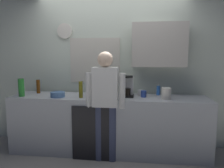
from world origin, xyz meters
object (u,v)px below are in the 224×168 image
(bottle_clear_soda, at_px, (21,88))
(potted_plant, at_px, (109,90))
(mixing_bowl, at_px, (58,95))
(coffee_maker, at_px, (127,87))
(storage_canister, at_px, (166,93))
(cup_white_mug, at_px, (140,93))
(bottle_olive_oil, at_px, (81,89))
(cup_blue_mug, at_px, (144,94))
(dish_soap, at_px, (158,90))
(bottle_amber_beer, at_px, (38,86))
(person_at_sink, at_px, (105,97))

(bottle_clear_soda, xyz_separation_m, potted_plant, (1.39, -0.01, -0.01))
(mixing_bowl, bearing_deg, coffee_maker, 10.12)
(potted_plant, bearing_deg, bottle_clear_soda, 179.48)
(potted_plant, relative_size, storage_canister, 1.35)
(cup_white_mug, relative_size, mixing_bowl, 0.43)
(bottle_olive_oil, relative_size, cup_blue_mug, 2.50)
(coffee_maker, relative_size, mixing_bowl, 1.50)
(bottle_olive_oil, bearing_deg, dish_soap, 17.29)
(bottle_amber_beer, height_order, cup_blue_mug, bottle_amber_beer)
(cup_white_mug, height_order, mixing_bowl, cup_white_mug)
(person_at_sink, bearing_deg, dish_soap, 34.82)
(bottle_olive_oil, bearing_deg, storage_canister, 2.03)
(dish_soap, bearing_deg, potted_plant, -151.70)
(coffee_maker, relative_size, bottle_amber_beer, 1.43)
(potted_plant, distance_m, dish_soap, 0.85)
(coffee_maker, height_order, bottle_olive_oil, coffee_maker)
(coffee_maker, bearing_deg, bottle_olive_oil, -165.27)
(coffee_maker, distance_m, bottle_olive_oil, 0.72)
(dish_soap, bearing_deg, bottle_clear_soda, -169.67)
(person_at_sink, bearing_deg, cup_blue_mug, 31.06)
(bottle_amber_beer, height_order, dish_soap, bottle_amber_beer)
(potted_plant, bearing_deg, bottle_amber_beer, 166.14)
(bottle_olive_oil, relative_size, dish_soap, 1.39)
(storage_canister, bearing_deg, potted_plant, -174.68)
(bottle_olive_oil, distance_m, dish_soap, 1.24)
(coffee_maker, distance_m, cup_blue_mug, 0.27)
(mixing_bowl, bearing_deg, storage_canister, 1.80)
(mixing_bowl, xyz_separation_m, dish_soap, (1.55, 0.38, 0.04))
(potted_plant, bearing_deg, bottle_olive_oil, 175.72)
(coffee_maker, bearing_deg, person_at_sink, -131.07)
(bottle_olive_oil, bearing_deg, bottle_clear_soda, -178.78)
(bottle_olive_oil, height_order, cup_white_mug, bottle_olive_oil)
(mixing_bowl, xyz_separation_m, storage_canister, (1.64, 0.05, 0.05))
(cup_white_mug, bearing_deg, mixing_bowl, -167.67)
(bottle_clear_soda, relative_size, dish_soap, 1.56)
(mixing_bowl, height_order, storage_canister, storage_canister)
(coffee_maker, distance_m, mixing_bowl, 1.08)
(bottle_amber_beer, distance_m, cup_white_mug, 1.71)
(bottle_amber_beer, bearing_deg, person_at_sink, -19.46)
(bottle_clear_soda, xyz_separation_m, cup_white_mug, (1.85, 0.29, -0.09))
(bottle_clear_soda, bearing_deg, dish_soap, 10.33)
(mixing_bowl, bearing_deg, dish_soap, 13.61)
(potted_plant, xyz_separation_m, person_at_sink, (-0.04, -0.12, -0.09))
(bottle_amber_beer, distance_m, cup_blue_mug, 1.77)
(bottle_olive_oil, distance_m, person_at_sink, 0.44)
(dish_soap, height_order, storage_canister, dish_soap)
(bottle_amber_beer, height_order, mixing_bowl, bottle_amber_beer)
(coffee_maker, distance_m, potted_plant, 0.34)
(mixing_bowl, relative_size, potted_plant, 0.96)
(bottle_clear_soda, relative_size, potted_plant, 1.22)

